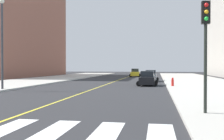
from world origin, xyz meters
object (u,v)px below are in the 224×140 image
at_px(fire_hydrant, 173,82).
at_px(car_gray_third, 151,76).
at_px(car_black_second, 147,79).
at_px(traffic_light_near_corner, 206,35).
at_px(car_yellow_nearest, 135,73).
at_px(street_lamp, 2,37).

bearing_deg(fire_hydrant, car_gray_third, 102.84).
relative_size(car_black_second, traffic_light_near_corner, 0.78).
relative_size(car_black_second, fire_hydrant, 4.32).
height_order(car_black_second, car_gray_third, same).
height_order(car_yellow_nearest, car_gray_third, car_yellow_nearest).
distance_m(car_black_second, car_gray_third, 9.05).
relative_size(fire_hydrant, street_lamp, 0.11).
distance_m(car_yellow_nearest, street_lamp, 36.72).
bearing_deg(car_gray_third, car_black_second, 90.17).
xyz_separation_m(car_black_second, traffic_light_near_corner, (3.19, -18.61, 2.83)).
height_order(car_black_second, fire_hydrant, car_black_second).
bearing_deg(car_yellow_nearest, fire_hydrant, 100.58).
xyz_separation_m(car_black_second, car_gray_third, (0.18, 9.05, 0.00)).
height_order(car_gray_third, fire_hydrant, car_gray_third).
height_order(fire_hydrant, street_lamp, street_lamp).
relative_size(car_gray_third, street_lamp, 0.46).
bearing_deg(traffic_light_near_corner, fire_hydrant, -88.42).
bearing_deg(fire_hydrant, car_yellow_nearest, 102.35).
distance_m(car_yellow_nearest, car_gray_third, 18.04).
bearing_deg(car_gray_third, street_lamp, 54.43).
bearing_deg(car_gray_third, traffic_light_near_corner, 97.52).
height_order(traffic_light_near_corner, fire_hydrant, traffic_light_near_corner).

